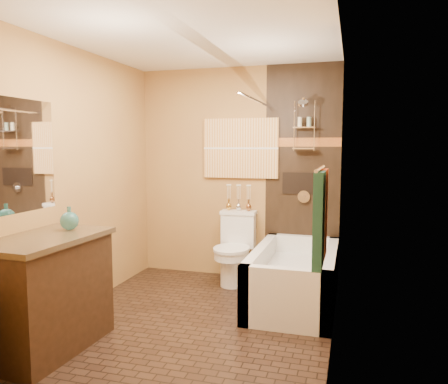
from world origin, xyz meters
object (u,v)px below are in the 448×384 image
at_px(bathtub, 295,281).
at_px(toilet, 234,248).
at_px(sunset_painting, 241,148).
at_px(vanity, 45,293).

xyz_separation_m(bathtub, toilet, (-0.75, 0.46, 0.19)).
relative_size(sunset_painting, vanity, 0.87).
xyz_separation_m(sunset_painting, bathtub, (0.75, -0.73, -1.33)).
height_order(bathtub, vanity, vanity).
bearing_deg(sunset_painting, bathtub, -44.00).
bearing_deg(toilet, vanity, -118.02).
bearing_deg(vanity, toilet, 66.91).
relative_size(sunset_painting, bathtub, 0.60).
height_order(toilet, vanity, vanity).
xyz_separation_m(bathtub, vanity, (-1.72, -1.55, 0.23)).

